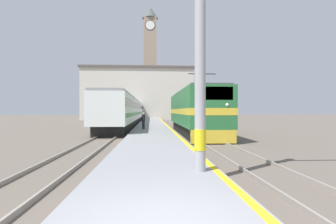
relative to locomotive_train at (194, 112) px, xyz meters
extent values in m
plane|color=#60564C|center=(-3.59, 11.11, -1.96)|extent=(200.00, 200.00, 0.00)
cube|color=gray|center=(-3.59, 6.11, -1.79)|extent=(3.72, 140.00, 0.33)
cube|color=yellow|center=(-1.88, 6.11, -1.63)|extent=(0.20, 140.00, 0.00)
cube|color=#60564C|center=(0.00, 6.11, -1.95)|extent=(2.83, 140.00, 0.02)
cube|color=gray|center=(-0.72, 6.11, -1.87)|extent=(0.07, 140.00, 0.14)
cube|color=gray|center=(0.72, 6.11, -1.87)|extent=(0.07, 140.00, 0.14)
cube|color=#60564C|center=(-7.08, 6.11, -1.95)|extent=(2.83, 140.00, 0.02)
cube|color=gray|center=(-7.80, 6.11, -1.87)|extent=(0.07, 140.00, 0.14)
cube|color=gray|center=(-6.36, 6.11, -1.87)|extent=(0.07, 140.00, 0.14)
cube|color=black|center=(0.00, 0.04, -1.51)|extent=(2.46, 13.48, 0.90)
cube|color=#286B38|center=(0.00, 0.04, 0.32)|extent=(2.90, 14.65, 2.75)
cube|color=gold|center=(0.00, 0.04, 0.04)|extent=(2.92, 14.67, 0.44)
cube|color=gold|center=(0.00, -7.14, -1.46)|extent=(2.76, 0.30, 0.81)
cube|color=black|center=(0.00, -7.23, 1.14)|extent=(2.32, 0.12, 0.80)
sphere|color=white|center=(-0.80, -7.27, 0.46)|extent=(0.20, 0.20, 0.20)
sphere|color=white|center=(0.80, -7.27, 0.46)|extent=(0.20, 0.20, 0.20)
cube|color=#4C4C51|center=(0.00, 0.04, 1.75)|extent=(2.61, 13.92, 0.12)
cylinder|color=#333333|center=(0.00, -3.97, 2.31)|extent=(0.06, 0.63, 1.03)
cylinder|color=#333333|center=(0.00, -3.27, 2.31)|extent=(0.06, 0.63, 1.03)
cube|color=#262626|center=(0.00, -3.62, 2.81)|extent=(2.03, 0.08, 0.06)
cube|color=black|center=(-7.08, 20.48, -1.51)|extent=(2.46, 46.48, 0.90)
cube|color=silver|center=(-7.08, 20.48, 0.25)|extent=(2.90, 48.42, 2.60)
cube|color=black|center=(-7.08, 20.48, 0.77)|extent=(2.92, 47.45, 0.64)
cube|color=#338442|center=(-7.08, 20.48, -0.28)|extent=(2.92, 47.45, 0.36)
cube|color=gray|center=(-7.08, 20.48, 1.65)|extent=(2.67, 48.42, 0.20)
cylinder|color=#9E9EA3|center=(-2.36, -15.28, 2.53)|extent=(0.31, 0.31, 8.32)
cylinder|color=yellow|center=(-2.36, -15.28, -0.73)|extent=(0.33, 0.33, 0.60)
cylinder|color=#23232D|center=(-4.47, 2.12, -1.26)|extent=(0.26, 0.26, 0.74)
cylinder|color=black|center=(-4.47, 2.12, -0.58)|extent=(0.34, 0.34, 0.62)
sphere|color=tan|center=(-4.47, 2.12, -0.16)|extent=(0.20, 0.20, 0.20)
cube|color=gray|center=(-3.96, 47.43, 11.40)|extent=(3.35, 3.35, 26.71)
cylinder|color=black|center=(-3.96, 45.74, 22.41)|extent=(2.64, 0.06, 2.64)
cylinder|color=white|center=(-3.96, 45.71, 22.41)|extent=(2.34, 0.10, 2.34)
cone|color=#47514C|center=(-3.96, 47.43, 26.26)|extent=(4.18, 4.18, 3.01)
cube|color=beige|center=(-6.75, 40.29, 3.90)|extent=(25.51, 8.28, 11.71)
cube|color=#564C47|center=(-6.75, 40.29, 10.01)|extent=(26.11, 8.88, 0.50)
camera|label=1|loc=(-3.76, -22.69, 0.10)|focal=28.00mm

